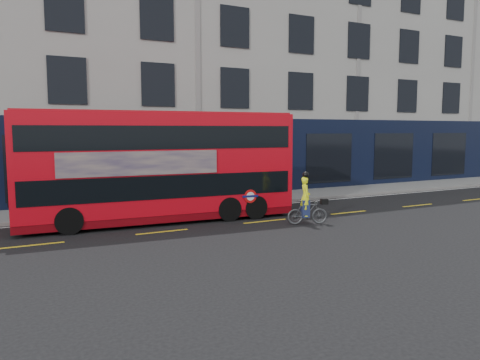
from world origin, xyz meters
TOP-DOWN VIEW (x-y plane):
  - ground at (0.00, 0.00)m, footprint 120.00×120.00m
  - pavement at (0.00, 6.50)m, footprint 60.00×3.00m
  - kerb at (0.00, 5.00)m, footprint 60.00×0.12m
  - building_terrace at (0.00, 12.94)m, footprint 50.00×10.07m
  - road_edge_line at (0.00, 4.70)m, footprint 58.00×0.10m
  - lane_dashes at (0.00, 1.50)m, footprint 58.00×0.12m
  - bus at (-3.44, 3.34)m, footprint 10.21×2.92m
  - cyclist at (1.05, 0.32)m, footprint 1.54×0.88m

SIDE VIEW (x-z plane):
  - ground at x=0.00m, z-range 0.00..0.00m
  - road_edge_line at x=0.00m, z-range 0.00..0.01m
  - lane_dashes at x=0.00m, z-range 0.00..0.01m
  - pavement at x=0.00m, z-range 0.00..0.12m
  - kerb at x=0.00m, z-range 0.00..0.13m
  - cyclist at x=1.05m, z-range -0.32..1.60m
  - bus at x=-3.44m, z-range 0.05..4.11m
  - building_terrace at x=0.00m, z-range -0.01..14.99m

